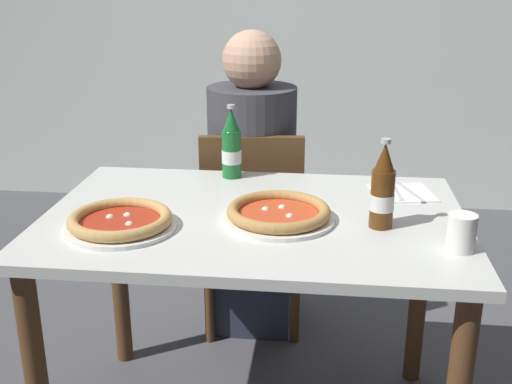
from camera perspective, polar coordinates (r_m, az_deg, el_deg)
dining_table_main at (r=1.85m, az=-0.18°, el=-5.31°), size 1.20×0.80×0.75m
chair_behind_table at (r=2.48m, az=-0.33°, el=-2.61°), size 0.44×0.44×0.85m
diner_seated at (r=2.49m, az=-0.36°, el=0.01°), size 0.34×0.34×1.21m
pizza_margherita_near at (r=1.76m, az=2.05°, el=-1.95°), size 0.32×0.32×0.04m
pizza_marinara_far at (r=1.74m, az=-12.18°, el=-2.61°), size 0.30×0.30×0.04m
beer_bottle_left at (r=1.72m, az=11.38°, el=0.12°), size 0.07×0.07×0.25m
beer_bottle_center at (r=2.11m, az=-2.23°, el=4.08°), size 0.07×0.07×0.25m
napkin_with_cutlery at (r=2.03m, az=13.13°, el=-0.04°), size 0.21×0.21×0.01m
paper_cup at (r=1.64m, az=18.09°, el=-3.52°), size 0.07×0.07×0.09m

